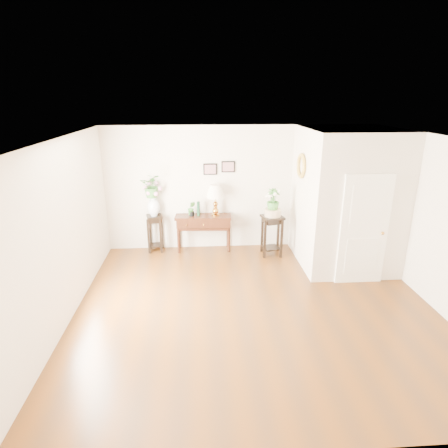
{
  "coord_description": "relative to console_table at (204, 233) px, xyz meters",
  "views": [
    {
      "loc": [
        -0.9,
        -5.48,
        3.4
      ],
      "look_at": [
        -0.44,
        1.3,
        1.05
      ],
      "focal_mm": 30.0,
      "sensor_mm": 36.0,
      "label": 1
    }
  ],
  "objects": [
    {
      "name": "art_print_right",
      "position": [
        0.58,
        0.18,
        1.48
      ],
      "size": [
        0.3,
        0.02,
        0.25
      ],
      "primitive_type": "cube",
      "color": "black",
      "rests_on": "wall_back"
    },
    {
      "name": "wall_right",
      "position": [
        3.83,
        -2.55,
        0.98
      ],
      "size": [
        0.02,
        5.5,
        2.8
      ],
      "primitive_type": "cube",
      "color": "beige",
      "rests_on": "ground"
    },
    {
      "name": "plant_stand_a",
      "position": [
        -1.1,
        0.02,
        0.01
      ],
      "size": [
        0.4,
        0.4,
        0.85
      ],
      "primitive_type": "cube",
      "rotation": [
        0.0,
        0.0,
        0.22
      ],
      "color": "black",
      "rests_on": "floor"
    },
    {
      "name": "narcissus",
      "position": [
        1.51,
        -0.36,
        0.85
      ],
      "size": [
        0.29,
        0.29,
        0.49
      ],
      "primitive_type": "imported",
      "rotation": [
        0.0,
        0.0,
        0.06
      ],
      "color": "#3B7E2F",
      "rests_on": "ceramic_bowl"
    },
    {
      "name": "plant_stand_b",
      "position": [
        1.51,
        -0.36,
        0.03
      ],
      "size": [
        0.52,
        0.52,
        0.91
      ],
      "primitive_type": "cube",
      "rotation": [
        0.0,
        0.0,
        0.24
      ],
      "color": "black",
      "rests_on": "floor"
    },
    {
      "name": "door",
      "position": [
        2.93,
        -1.77,
        0.63
      ],
      "size": [
        0.9,
        0.05,
        2.1
      ],
      "primitive_type": "cube",
      "color": "white",
      "rests_on": "floor"
    },
    {
      "name": "console_table",
      "position": [
        0.0,
        0.0,
        0.0
      ],
      "size": [
        1.28,
        0.49,
        0.84
      ],
      "primitive_type": "cube",
      "rotation": [
        0.0,
        0.0,
        -0.06
      ],
      "color": "#3B2512",
      "rests_on": "floor"
    },
    {
      "name": "wall_ornament",
      "position": [
        1.99,
        -0.65,
        1.63
      ],
      "size": [
        0.07,
        0.51,
        0.51
      ],
      "primitive_type": "torus",
      "rotation": [
        0.0,
        1.57,
        0.0
      ],
      "color": "gold",
      "rests_on": "partition"
    },
    {
      "name": "floor",
      "position": [
        0.83,
        -2.55,
        -0.42
      ],
      "size": [
        6.0,
        5.5,
        0.02
      ],
      "primitive_type": "cube",
      "color": "#5F320F",
      "rests_on": "ground"
    },
    {
      "name": "table_lamp",
      "position": [
        0.28,
        0.0,
        0.77
      ],
      "size": [
        0.49,
        0.49,
        0.71
      ],
      "primitive_type": "cube",
      "rotation": [
        0.0,
        0.0,
        0.23
      ],
      "color": "#A97527",
      "rests_on": "console_table"
    },
    {
      "name": "wall_front",
      "position": [
        0.83,
        -5.3,
        0.98
      ],
      "size": [
        6.0,
        0.02,
        2.8
      ],
      "primitive_type": "cube",
      "color": "beige",
      "rests_on": "ground"
    },
    {
      "name": "wall_back",
      "position": [
        0.83,
        0.2,
        0.98
      ],
      "size": [
        6.0,
        0.02,
        2.8
      ],
      "primitive_type": "cube",
      "color": "beige",
      "rests_on": "ground"
    },
    {
      "name": "art_print_left",
      "position": [
        0.18,
        0.18,
        1.43
      ],
      "size": [
        0.3,
        0.02,
        0.25
      ],
      "primitive_type": "cube",
      "color": "black",
      "rests_on": "wall_back"
    },
    {
      "name": "lily_arrangement",
      "position": [
        -1.1,
        0.02,
        1.1
      ],
      "size": [
        0.53,
        0.48,
        0.53
      ],
      "primitive_type": "imported",
      "rotation": [
        0.0,
        0.0,
        -0.14
      ],
      "color": "#3B7E2F",
      "rests_on": "porcelain_vase"
    },
    {
      "name": "partition",
      "position": [
        2.93,
        -0.77,
        0.98
      ],
      "size": [
        1.8,
        1.95,
        2.8
      ],
      "primitive_type": "cube",
      "color": "beige",
      "rests_on": "floor"
    },
    {
      "name": "ceramic_bowl",
      "position": [
        1.51,
        -0.36,
        0.57
      ],
      "size": [
        0.41,
        0.41,
        0.16
      ],
      "primitive_type": "cylinder",
      "rotation": [
        0.0,
        0.0,
        0.15
      ],
      "color": "#BDB498",
      "rests_on": "plant_stand_b"
    },
    {
      "name": "wall_left",
      "position": [
        -2.17,
        -2.55,
        0.98
      ],
      "size": [
        0.02,
        5.5,
        2.8
      ],
      "primitive_type": "cube",
      "color": "beige",
      "rests_on": "ground"
    },
    {
      "name": "ceiling",
      "position": [
        0.83,
        -2.55,
        2.38
      ],
      "size": [
        6.0,
        5.5,
        0.02
      ],
      "primitive_type": "cube",
      "color": "white",
      "rests_on": "ground"
    },
    {
      "name": "potted_plant",
      "position": [
        -0.26,
        0.0,
        0.58
      ],
      "size": [
        0.18,
        0.14,
        0.32
      ],
      "primitive_type": "imported",
      "rotation": [
        0.0,
        0.0,
        0.02
      ],
      "color": "#3B7E2F",
      "rests_on": "console_table"
    },
    {
      "name": "green_vase",
      "position": [
        -0.11,
        0.0,
        0.59
      ],
      "size": [
        0.08,
        0.08,
        0.32
      ],
      "primitive_type": "cylinder",
      "rotation": [
        0.0,
        0.0,
        -0.17
      ],
      "color": "#143821",
      "rests_on": "console_table"
    },
    {
      "name": "porcelain_vase",
      "position": [
        -1.1,
        0.02,
        0.66
      ],
      "size": [
        0.31,
        0.31,
        0.47
      ],
      "primitive_type": null,
      "rotation": [
        0.0,
        0.0,
        -0.14
      ],
      "color": "silver",
      "rests_on": "plant_stand_a"
    }
  ]
}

